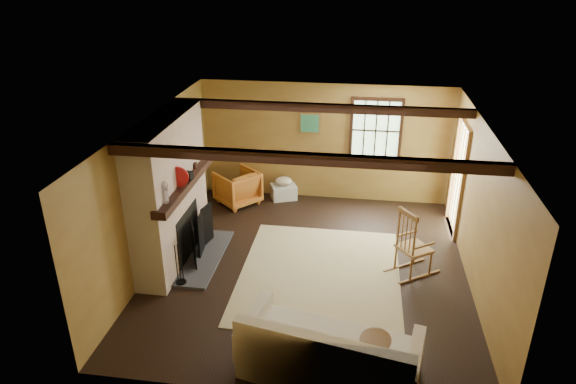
% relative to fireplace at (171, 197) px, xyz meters
% --- Properties ---
extents(ground, '(5.50, 5.50, 0.00)m').
position_rel_fireplace_xyz_m(ground, '(2.23, 0.00, -1.10)').
color(ground, black).
rests_on(ground, ground).
extents(room_envelope, '(5.02, 5.52, 2.44)m').
position_rel_fireplace_xyz_m(room_envelope, '(2.45, 0.26, 0.53)').
color(room_envelope, olive).
rests_on(room_envelope, ground).
extents(fireplace, '(1.02, 2.30, 2.40)m').
position_rel_fireplace_xyz_m(fireplace, '(0.00, 0.00, 0.00)').
color(fireplace, '#A3583F').
rests_on(fireplace, ground).
extents(rug, '(2.50, 3.00, 0.01)m').
position_rel_fireplace_xyz_m(rug, '(2.43, -0.20, -1.10)').
color(rug, tan).
rests_on(rug, ground).
extents(rocking_chair, '(0.91, 0.81, 1.13)m').
position_rel_fireplace_xyz_m(rocking_chair, '(3.84, 0.08, -0.63)').
color(rocking_chair, '#AD7D54').
rests_on(rocking_chair, ground).
extents(sofa, '(2.23, 1.32, 0.85)m').
position_rel_fireplace_xyz_m(sofa, '(2.72, -2.36, -0.80)').
color(sofa, beige).
rests_on(sofa, ground).
extents(firewood_pile, '(0.70, 0.13, 0.25)m').
position_rel_fireplace_xyz_m(firewood_pile, '(0.24, 2.59, -0.98)').
color(firewood_pile, brown).
rests_on(firewood_pile, ground).
extents(laundry_basket, '(0.60, 0.54, 0.30)m').
position_rel_fireplace_xyz_m(laundry_basket, '(1.42, 2.55, -0.95)').
color(laundry_basket, silver).
rests_on(laundry_basket, ground).
extents(basket_pillow, '(0.38, 0.32, 0.18)m').
position_rel_fireplace_xyz_m(basket_pillow, '(1.42, 2.55, -0.71)').
color(basket_pillow, beige).
rests_on(basket_pillow, laundry_basket).
extents(armchair, '(1.07, 1.07, 0.70)m').
position_rel_fireplace_xyz_m(armchair, '(0.53, 2.19, -0.75)').
color(armchair, '#BF6026').
rests_on(armchair, ground).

